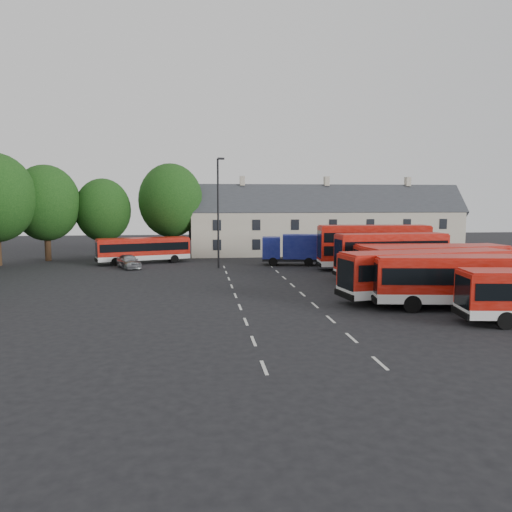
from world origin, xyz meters
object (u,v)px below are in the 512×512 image
Objects in this scene: bus_dd_south at (391,253)px; box_truck at (299,248)px; silver_car at (129,261)px; lamppost at (218,210)px.

bus_dd_south is 1.28× the size of box_truck.
lamppost is at bearing -29.18° from silver_car.
lamppost is at bearing 144.59° from bus_dd_south.
box_truck is at bearing 8.90° from lamppost.
lamppost reaches higher than bus_dd_south.
box_truck is at bearing 116.69° from bus_dd_south.
silver_car is at bearing 153.58° from bus_dd_south.
lamppost is (-8.68, -1.36, 4.16)m from box_truck.
lamppost reaches higher than silver_car.
bus_dd_south is 12.17m from box_truck.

